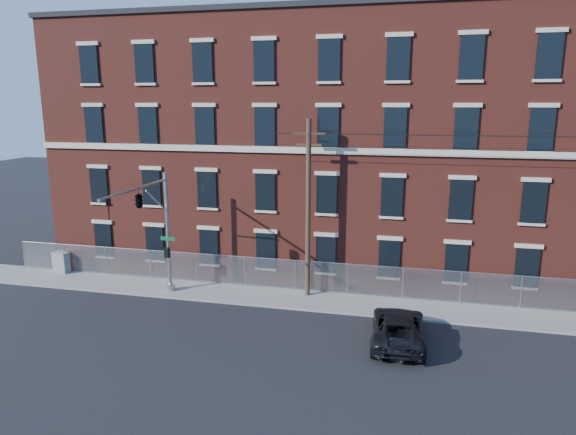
# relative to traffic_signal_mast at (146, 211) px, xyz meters

# --- Properties ---
(ground) EXTENTS (140.00, 140.00, 0.00)m
(ground) POSITION_rel_traffic_signal_mast_xyz_m (6.00, -2.18, -5.39)
(ground) COLOR black
(ground) RESTS_ON ground
(sidewalk) EXTENTS (65.00, 3.00, 0.12)m
(sidewalk) POSITION_rel_traffic_signal_mast_xyz_m (18.00, 2.82, -5.33)
(sidewalk) COLOR gray
(sidewalk) RESTS_ON ground
(mill_building) EXTENTS (55.30, 14.32, 16.30)m
(mill_building) POSITION_rel_traffic_signal_mast_xyz_m (18.00, 11.75, 2.76)
(mill_building) COLOR maroon
(mill_building) RESTS_ON ground
(chain_link_fence) EXTENTS (59.06, 0.06, 1.85)m
(chain_link_fence) POSITION_rel_traffic_signal_mast_xyz_m (18.00, 4.12, -4.33)
(chain_link_fence) COLOR #A5A8AD
(chain_link_fence) RESTS_ON ground
(traffic_signal_mast) EXTENTS (0.90, 6.75, 7.00)m
(traffic_signal_mast) POSITION_rel_traffic_signal_mast_xyz_m (0.00, 0.00, 0.00)
(traffic_signal_mast) COLOR #9EA0A5
(traffic_signal_mast) RESTS_ON ground
(utility_pole_near) EXTENTS (1.80, 0.28, 10.00)m
(utility_pole_near) POSITION_rel_traffic_signal_mast_xyz_m (8.00, 3.42, -0.05)
(utility_pole_near) COLOR #423021
(utility_pole_near) RESTS_ON ground
(pickup_truck) EXTENTS (2.49, 5.19, 1.43)m
(pickup_truck) POSITION_rel_traffic_signal_mast_xyz_m (13.19, -1.27, -4.67)
(pickup_truck) COLOR black
(pickup_truck) RESTS_ON ground
(utility_cabinet) EXTENTS (1.15, 0.73, 1.34)m
(utility_cabinet) POSITION_rel_traffic_signal_mast_xyz_m (-8.43, 3.82, -4.60)
(utility_cabinet) COLOR slate
(utility_cabinet) RESTS_ON sidewalk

